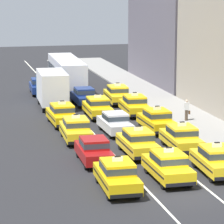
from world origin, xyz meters
The scene contains 22 objects.
ground_plane centered at (0.00, 0.00, 0.00)m, with size 160.00×160.00×0.00m, color #232326.
lane_stripe_left_center centered at (-1.60, 20.00, 0.00)m, with size 0.14×80.00×0.01m, color silver.
lane_stripe_center_right centered at (1.60, 20.00, 0.00)m, with size 0.14×80.00×0.01m, color silver.
sidewalk_curb centered at (7.20, 15.00, 0.07)m, with size 4.00×90.00×0.15m, color gray.
taxi_left_nearest centered at (-3.21, 1.20, 0.88)m, with size 1.95×4.61×1.96m.
sedan_left_second centered at (-3.26, 6.85, 0.85)m, with size 1.86×4.34×1.58m.
taxi_left_third centered at (-3.30, 12.64, 0.88)m, with size 1.99×4.63×1.96m.
taxi_left_fourth centered at (-3.37, 18.03, 0.88)m, with size 1.92×4.60×1.96m.
box_truck_left_fifth centered at (-3.05, 25.56, 1.78)m, with size 2.50×7.04×3.27m.
sedan_left_sixth centered at (-3.19, 32.53, 0.85)m, with size 1.95×4.38×1.58m.
taxi_center_nearest centered at (0.04, 2.32, 0.88)m, with size 1.82×4.56×1.96m.
taxi_center_second centered at (-0.11, 7.98, 0.88)m, with size 1.82×4.56×1.96m.
sedan_center_third centered at (-0.06, 14.20, 0.85)m, with size 1.87×4.34×1.58m.
taxi_center_fourth centered at (-0.04, 20.25, 0.88)m, with size 1.91×4.59×1.96m.
sedan_center_fifth centered at (-0.07, 25.77, 0.85)m, with size 1.82×4.32×1.58m.
bus_center_sixth centered at (-0.15, 34.28, 1.82)m, with size 2.87×11.28×3.22m.
taxi_right_nearest centered at (3.12, 2.76, 0.88)m, with size 2.03×4.64×1.96m.
taxi_right_second centered at (3.05, 8.53, 0.88)m, with size 1.97×4.62×1.96m.
taxi_right_third centered at (3.13, 14.21, 0.88)m, with size 1.89×4.59×1.96m.
taxi_right_fourth centered at (3.15, 20.39, 0.88)m, with size 1.99×4.63×1.96m.
taxi_right_fifth centered at (3.03, 25.74, 0.88)m, with size 2.03×4.64×1.96m.
pedestrian_near_crosswalk centered at (6.39, 16.65, 0.99)m, with size 0.47×0.24×1.68m.
Camera 1 is at (-11.60, -31.85, 11.20)m, focal length 106.13 mm.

